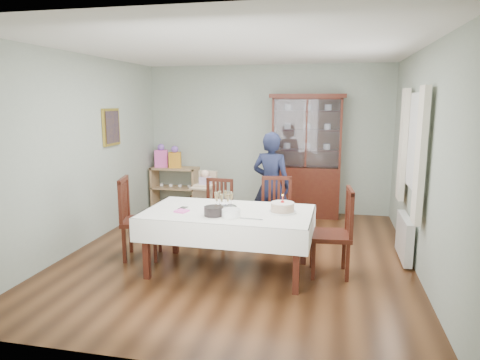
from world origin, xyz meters
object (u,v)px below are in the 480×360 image
(dining_table, at_px, (229,241))
(woman, at_px, (271,185))
(sideboard, at_px, (175,188))
(chair_end_right, at_px, (331,249))
(chair_far_right, at_px, (277,228))
(champagne_tray, at_px, (224,203))
(high_chair, at_px, (206,205))
(gift_bag_pink, at_px, (161,157))
(gift_bag_orange, at_px, (175,158))
(china_cabinet, at_px, (306,154))
(chair_end_left, at_px, (141,234))
(birthday_cake, at_px, (282,208))
(chair_far_left, at_px, (216,226))

(dining_table, distance_m, woman, 1.54)
(sideboard, distance_m, chair_end_right, 4.00)
(chair_far_right, xyz_separation_m, champagne_tray, (-0.56, -0.83, 0.52))
(high_chair, relative_size, gift_bag_pink, 2.13)
(gift_bag_orange, bearing_deg, chair_far_right, -40.26)
(china_cabinet, xyz_separation_m, chair_far_right, (-0.28, -1.86, -0.83))
(gift_bag_orange, bearing_deg, high_chair, -49.62)
(chair_far_right, distance_m, chair_end_right, 1.10)
(chair_end_left, xyz_separation_m, birthday_cake, (1.89, -0.15, 0.50))
(sideboard, bearing_deg, chair_far_right, -40.31)
(dining_table, distance_m, china_cabinet, 3.01)
(champagne_tray, bearing_deg, gift_bag_pink, 125.52)
(china_cabinet, distance_m, chair_end_left, 3.38)
(chair_end_right, height_order, birthday_cake, chair_end_right)
(woman, bearing_deg, sideboard, -21.02)
(sideboard, relative_size, gift_bag_pink, 2.01)
(chair_far_right, distance_m, champagne_tray, 1.13)
(high_chair, xyz_separation_m, birthday_cake, (1.45, -1.67, 0.45))
(woman, relative_size, gift_bag_pink, 3.60)
(chair_end_left, bearing_deg, woman, -65.72)
(china_cabinet, xyz_separation_m, high_chair, (-1.56, -1.08, -0.75))
(chair_far_left, relative_size, gift_bag_orange, 2.27)
(birthday_cake, bearing_deg, gift_bag_pink, 133.90)
(birthday_cake, distance_m, gift_bag_orange, 3.64)
(chair_far_left, relative_size, gift_bag_pink, 2.11)
(chair_far_left, xyz_separation_m, gift_bag_orange, (-1.33, 1.91, 0.70))
(woman, xyz_separation_m, gift_bag_pink, (-2.32, 1.37, 0.19))
(woman, distance_m, high_chair, 1.23)
(high_chair, bearing_deg, chair_far_right, -23.89)
(china_cabinet, height_order, gift_bag_pink, china_cabinet)
(woman, xyz_separation_m, high_chair, (-1.12, 0.28, -0.43))
(chair_end_left, height_order, champagne_tray, chair_end_left)
(high_chair, distance_m, birthday_cake, 2.26)
(chair_end_right, relative_size, gift_bag_orange, 2.53)
(woman, bearing_deg, gift_bag_pink, -17.62)
(chair_end_left, relative_size, champagne_tray, 3.35)
(chair_end_right, height_order, high_chair, chair_end_right)
(woman, height_order, gift_bag_orange, woman)
(gift_bag_pink, height_order, gift_bag_orange, gift_bag_pink)
(chair_end_left, distance_m, birthday_cake, 1.96)
(chair_end_left, xyz_separation_m, high_chair, (0.44, 1.52, 0.05))
(china_cabinet, bearing_deg, gift_bag_pink, 179.97)
(chair_end_left, distance_m, high_chair, 1.58)
(champagne_tray, bearing_deg, chair_end_right, 1.45)
(dining_table, distance_m, champagne_tray, 0.46)
(dining_table, xyz_separation_m, gift_bag_orange, (-1.73, 2.82, 0.60))
(china_cabinet, distance_m, sideboard, 2.60)
(dining_table, xyz_separation_m, champagne_tray, (-0.09, 0.13, 0.44))
(gift_bag_orange, bearing_deg, woman, -33.75)
(chair_end_right, bearing_deg, gift_bag_pink, -134.44)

